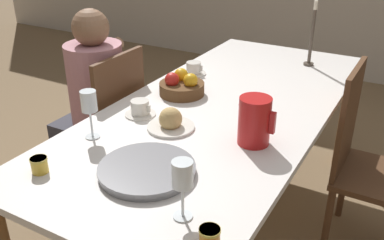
% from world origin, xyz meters
% --- Properties ---
extents(ground_plane, '(20.00, 20.00, 0.00)m').
position_xyz_m(ground_plane, '(0.00, 0.00, 0.00)').
color(ground_plane, '#7F6647').
extents(dining_table, '(0.94, 2.15, 0.76)m').
position_xyz_m(dining_table, '(0.00, 0.00, 0.68)').
color(dining_table, silver).
rests_on(dining_table, ground_plane).
extents(chair_person_side, '(0.42, 0.42, 0.96)m').
position_xyz_m(chair_person_side, '(-0.65, -0.13, 0.50)').
color(chair_person_side, '#51331E').
rests_on(chair_person_side, ground_plane).
extents(chair_opposite, '(0.42, 0.42, 0.96)m').
position_xyz_m(chair_opposite, '(0.65, 0.27, 0.50)').
color(chair_opposite, '#51331E').
rests_on(chair_opposite, ground_plane).
extents(person_seated, '(0.39, 0.41, 1.17)m').
position_xyz_m(person_seated, '(-0.74, -0.11, 0.69)').
color(person_seated, '#33333D').
rests_on(person_seated, ground_plane).
extents(red_pitcher, '(0.15, 0.13, 0.19)m').
position_xyz_m(red_pitcher, '(0.26, -0.29, 0.86)').
color(red_pitcher, red).
rests_on(red_pitcher, dining_table).
extents(wine_glass_water, '(0.06, 0.06, 0.20)m').
position_xyz_m(wine_glass_water, '(-0.33, -0.57, 0.91)').
color(wine_glass_water, white).
rests_on(wine_glass_water, dining_table).
extents(wine_glass_juice, '(0.06, 0.06, 0.19)m').
position_xyz_m(wine_glass_juice, '(0.26, -0.83, 0.91)').
color(wine_glass_juice, white).
rests_on(wine_glass_juice, dining_table).
extents(teacup_near_person, '(0.14, 0.14, 0.07)m').
position_xyz_m(teacup_near_person, '(-0.28, -0.30, 0.79)').
color(teacup_near_person, silver).
rests_on(teacup_near_person, dining_table).
extents(teacup_across, '(0.14, 0.14, 0.07)m').
position_xyz_m(teacup_across, '(-0.34, 0.29, 0.79)').
color(teacup_across, silver).
rests_on(teacup_across, dining_table).
extents(serving_tray, '(0.35, 0.35, 0.03)m').
position_xyz_m(serving_tray, '(0.02, -0.69, 0.78)').
color(serving_tray, gray).
rests_on(serving_tray, dining_table).
extents(bread_plate, '(0.20, 0.20, 0.10)m').
position_xyz_m(bread_plate, '(-0.09, -0.35, 0.80)').
color(bread_plate, silver).
rests_on(bread_plate, dining_table).
extents(jam_jar_amber, '(0.06, 0.06, 0.06)m').
position_xyz_m(jam_jar_amber, '(0.38, -0.90, 0.80)').
color(jam_jar_amber, '#C67A1E').
rests_on(jam_jar_amber, dining_table).
extents(jam_jar_red, '(0.06, 0.06, 0.06)m').
position_xyz_m(jam_jar_red, '(-0.31, -0.87, 0.80)').
color(jam_jar_red, gold).
rests_on(jam_jar_red, dining_table).
extents(fruit_bowl, '(0.23, 0.23, 0.12)m').
position_xyz_m(fruit_bowl, '(-0.24, 0.00, 0.81)').
color(fruit_bowl, brown).
rests_on(fruit_bowl, dining_table).
extents(candlestick_tall, '(0.06, 0.06, 0.38)m').
position_xyz_m(candlestick_tall, '(0.19, 0.77, 0.92)').
color(candlestick_tall, '#4C4238').
rests_on(candlestick_tall, dining_table).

